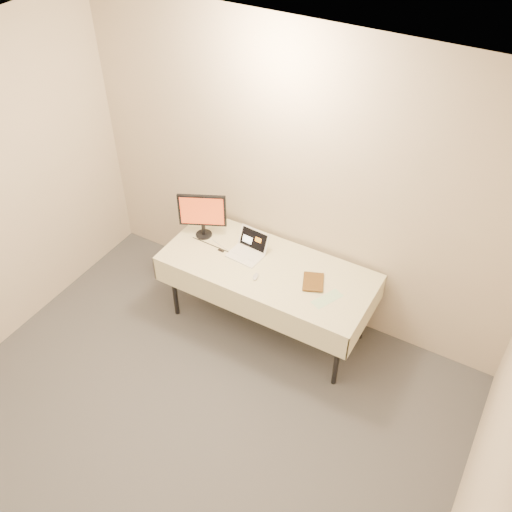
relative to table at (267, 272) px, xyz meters
The scene contains 10 objects.
ground 2.15m from the table, 90.00° to the right, with size 5.00×5.00×0.00m, color #3B3B3F.
back_wall 0.81m from the table, 90.00° to the left, with size 4.00×0.10×2.70m, color beige.
table is the anchor object (origin of this frame).
laptop 0.27m from the table, 162.59° to the left, with size 0.31×0.30×0.19m.
monitor 0.79m from the table, behind, with size 0.40×0.21×0.44m.
book 0.39m from the table, ahead, with size 0.17×0.02×0.23m, color #8E5B19.
alarm_clock 0.40m from the table, 145.40° to the left, with size 0.14×0.10×0.05m.
clicker 0.19m from the table, 96.85° to the right, with size 0.04×0.09×0.02m, color silver.
paper_form 0.62m from the table, ahead, with size 0.10×0.27×0.00m, color #B8E6B7.
usb_dongle 0.47m from the table, behind, with size 0.06×0.02×0.01m, color black.
Camera 1 is at (1.73, -1.16, 4.01)m, focal length 40.00 mm.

